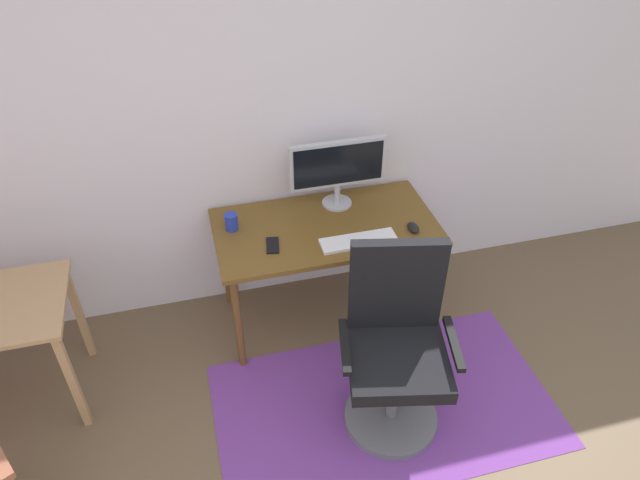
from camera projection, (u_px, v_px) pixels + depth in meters
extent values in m
cube|color=silver|center=(309.00, 102.00, 3.32)|extent=(6.00, 0.10, 2.60)
cube|color=#753A91|center=(384.00, 405.00, 3.24)|extent=(1.85, 1.04, 0.01)
cube|color=brown|center=(326.00, 227.00, 3.38)|extent=(1.28, 0.68, 0.03)
cylinder|color=brown|center=(238.00, 323.00, 3.27)|extent=(0.04, 0.04, 0.69)
cylinder|color=brown|center=(431.00, 287.00, 3.50)|extent=(0.04, 0.04, 0.69)
cylinder|color=brown|center=(225.00, 261.00, 3.69)|extent=(0.04, 0.04, 0.69)
cylinder|color=brown|center=(398.00, 233.00, 3.93)|extent=(0.04, 0.04, 0.69)
cylinder|color=#B2B2B7|center=(337.00, 203.00, 3.54)|extent=(0.18, 0.18, 0.01)
cylinder|color=#B2B2B7|center=(337.00, 193.00, 3.50)|extent=(0.04, 0.04, 0.12)
cube|color=#B7B7BC|center=(338.00, 164.00, 3.37)|extent=(0.57, 0.04, 0.29)
cube|color=black|center=(339.00, 165.00, 3.36)|extent=(0.53, 0.00, 0.25)
cube|color=white|center=(359.00, 241.00, 3.24)|extent=(0.43, 0.13, 0.02)
ellipsoid|color=black|center=(413.00, 227.00, 3.32)|extent=(0.06, 0.10, 0.03)
cylinder|color=#2336A5|center=(231.00, 222.00, 3.31)|extent=(0.08, 0.08, 0.10)
cube|color=black|center=(273.00, 245.00, 3.21)|extent=(0.09, 0.15, 0.01)
cylinder|color=slate|center=(391.00, 417.00, 3.15)|extent=(0.50, 0.50, 0.05)
cylinder|color=slate|center=(394.00, 391.00, 3.01)|extent=(0.06, 0.06, 0.40)
cube|color=black|center=(398.00, 360.00, 2.87)|extent=(0.58, 0.58, 0.08)
cube|color=black|center=(396.00, 285.00, 2.85)|extent=(0.46, 0.16, 0.53)
cube|color=black|center=(345.00, 346.00, 2.79)|extent=(0.11, 0.34, 0.03)
cube|color=black|center=(454.00, 343.00, 2.81)|extent=(0.11, 0.34, 0.03)
cube|color=tan|center=(73.00, 382.00, 2.95)|extent=(0.04, 0.04, 0.68)
cube|color=tan|center=(79.00, 313.00, 3.33)|extent=(0.04, 0.04, 0.68)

